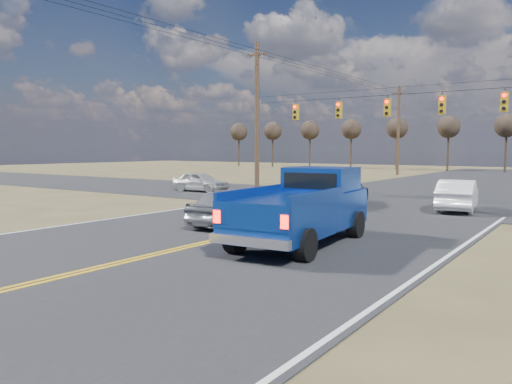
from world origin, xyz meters
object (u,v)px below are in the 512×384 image
Objects in this scene: silver_suv at (231,206)px; black_suv at (265,206)px; dgrey_car_queue at (339,190)px; pickup_truck at (303,208)px; cross_car_west at (200,182)px; white_car_queue at (458,195)px.

silver_suv is 1.39m from black_suv.
pickup_truck is at bearing 99.93° from dgrey_car_queue.
pickup_truck is at bearing -132.77° from cross_car_west.
silver_suv is 1.06× the size of cross_car_west.
silver_suv is 15.48m from cross_car_west.
black_suv is 10.21m from white_car_queue.
white_car_queue reaches higher than cross_car_west.
cross_car_west is at bearing -50.53° from silver_suv.
dgrey_car_queue is (-3.80, 10.61, -0.36)m from pickup_truck.
cross_car_west is at bearing 135.60° from pickup_truck.
white_car_queue is at bearing -96.65° from cross_car_west.
black_suv reaches higher than cross_car_west.
silver_suv is 0.95× the size of white_car_queue.
black_suv is at bearing 134.80° from pickup_truck.
silver_suv is 8.87m from dgrey_car_queue.
black_suv is (0.83, 1.11, -0.03)m from silver_suv.
white_car_queue is at bearing 75.49° from pickup_truck.
pickup_truck is 19.79m from cross_car_west.
white_car_queue is at bearing -116.54° from black_suv.
dgrey_car_queue is at bearing -103.00° from cross_car_west.
cross_car_west is at bearing -34.31° from black_suv.
cross_car_west is (-15.28, 12.56, -0.45)m from pickup_truck.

